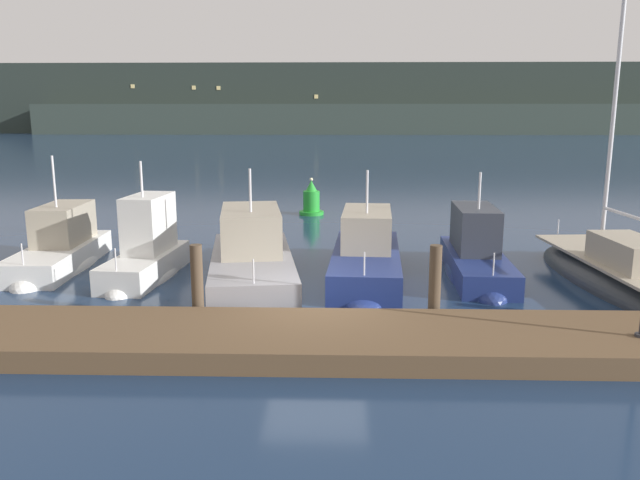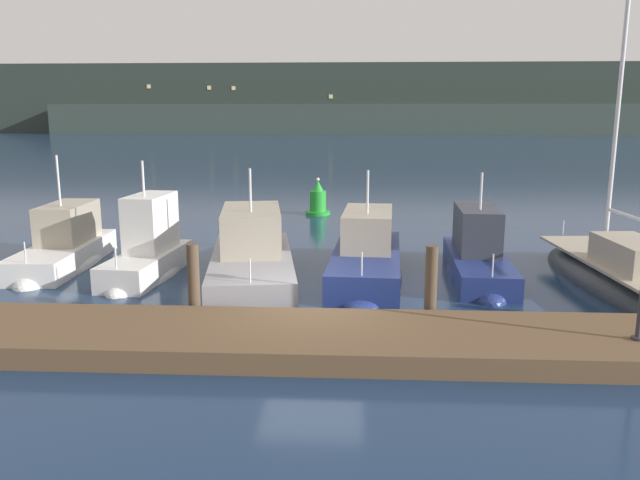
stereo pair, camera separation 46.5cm
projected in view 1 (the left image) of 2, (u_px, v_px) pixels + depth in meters
The scene contains 12 objects.
ground_plane at pixel (316, 320), 14.79m from camera, with size 400.00×400.00×0.00m, color #192D4C.
dock at pixel (313, 339), 12.92m from camera, with size 23.79×2.80×0.45m, color brown.
mooring_pile_1 at pixel (197, 284), 14.47m from camera, with size 0.28×0.28×1.85m, color #4C3D2D.
mooring_pile_2 at pixel (435, 285), 14.31m from camera, with size 0.28×0.28×1.88m, color #4C3D2D.
motorboat_berth_1 at pixel (60, 258), 19.73m from camera, with size 2.10×5.91×4.18m.
motorboat_berth_2 at pixel (146, 262), 18.52m from camera, with size 1.87×4.71×3.99m.
motorboat_berth_3 at pixel (252, 269), 17.98m from camera, with size 3.50×7.44×3.79m.
motorboat_berth_4 at pixel (366, 264), 18.62m from camera, with size 2.52×6.84×3.69m.
motorboat_berth_5 at pixel (476, 264), 18.75m from camera, with size 2.00×5.97×3.74m.
sailboat_berth_6 at pixel (611, 278), 17.85m from camera, with size 2.68×8.21×10.57m.
channel_buoy at pixel (311, 201), 29.58m from camera, with size 1.16×1.16×1.76m.
hillside_backdrop at pixel (342, 102), 137.05m from camera, with size 240.00×23.00×14.59m.
Camera 1 is at (0.51, -14.08, 4.88)m, focal length 35.00 mm.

